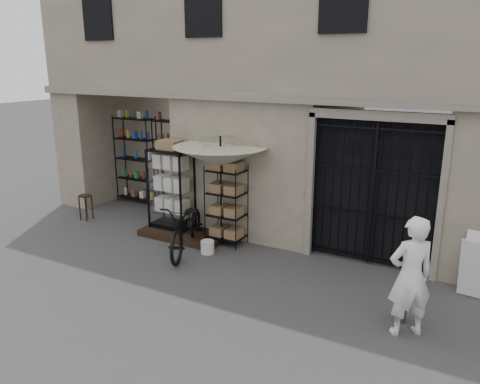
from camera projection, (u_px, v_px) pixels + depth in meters
The scene contains 15 objects.
ground at pixel (241, 287), 8.50m from camera, with size 80.00×80.00×0.00m, color black.
main_building at pixel (326, 37), 10.66m from camera, with size 14.00×4.00×9.00m, color gray.
shop_recess at pixel (145, 157), 12.55m from camera, with size 3.00×1.70×3.00m, color black.
shop_shelving at pixel (155, 162), 13.06m from camera, with size 2.70×0.50×2.50m, color black.
iron_gate at pixel (375, 191), 9.20m from camera, with size 2.50×0.21×3.00m.
step_platform at pixel (183, 234), 10.90m from camera, with size 2.00×0.90×0.15m, color black.
display_cabinet at pixel (171, 193), 10.96m from camera, with size 1.03×0.75×2.03m.
wire_rack at pixel (226, 206), 10.33m from camera, with size 0.92×0.77×1.79m.
market_umbrella at pixel (220, 151), 10.02m from camera, with size 2.01×2.05×2.93m.
white_bucket at pixel (207, 247), 9.98m from camera, with size 0.29×0.29×0.28m, color silver.
bicycle at pixel (188, 251), 10.11m from camera, with size 0.75×1.14×2.16m, color black.
wooden_stool at pixel (86, 207), 12.07m from camera, with size 0.34×0.34×0.66m.
steel_bollard at pixel (403, 300), 7.27m from camera, with size 0.14×0.14×0.77m, color #53575C.
shopkeeper at pixel (404, 333), 7.06m from camera, with size 0.68×1.86×0.45m, color white.
easel_sign at pixel (477, 266), 8.02m from camera, with size 0.57×0.64×1.09m.
Camera 1 is at (3.71, -6.77, 3.95)m, focal length 35.00 mm.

